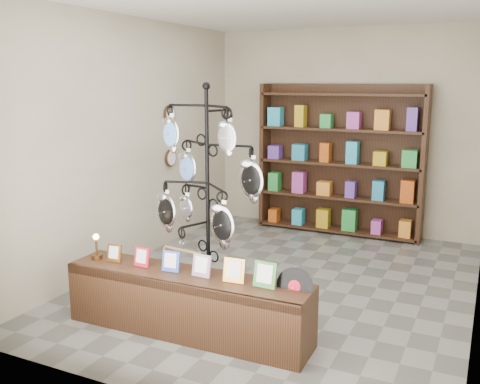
# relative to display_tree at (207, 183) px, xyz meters

# --- Properties ---
(ground) EXTENTS (5.00, 5.00, 0.00)m
(ground) POSITION_rel_display_tree_xyz_m (0.39, 1.01, -1.29)
(ground) COLOR slate
(ground) RESTS_ON ground
(room_envelope) EXTENTS (5.00, 5.00, 5.00)m
(room_envelope) POSITION_rel_display_tree_xyz_m (0.39, 1.01, 0.56)
(room_envelope) COLOR #BEB399
(room_envelope) RESTS_ON ground
(display_tree) EXTENTS (1.16, 1.12, 2.23)m
(display_tree) POSITION_rel_display_tree_xyz_m (0.00, 0.00, 0.00)
(display_tree) COLOR black
(display_tree) RESTS_ON ground
(front_shelf) EXTENTS (2.30, 0.51, 0.81)m
(front_shelf) POSITION_rel_display_tree_xyz_m (0.06, -0.51, -1.00)
(front_shelf) COLOR black
(front_shelf) RESTS_ON ground
(back_shelving) EXTENTS (2.42, 0.36, 2.20)m
(back_shelving) POSITION_rel_display_tree_xyz_m (0.39, 3.30, -0.26)
(back_shelving) COLOR black
(back_shelving) RESTS_ON ground
(wall_clocks) EXTENTS (0.03, 0.24, 0.84)m
(wall_clocks) POSITION_rel_display_tree_xyz_m (-1.58, 1.81, 0.21)
(wall_clocks) COLOR black
(wall_clocks) RESTS_ON ground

